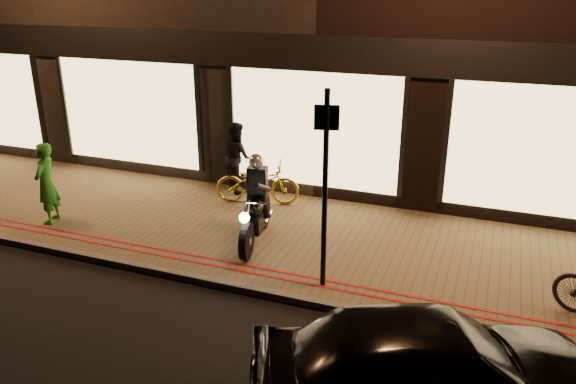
{
  "coord_description": "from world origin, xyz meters",
  "views": [
    {
      "loc": [
        3.55,
        -6.7,
        4.47
      ],
      "look_at": [
        0.33,
        1.64,
        1.1
      ],
      "focal_mm": 35.0,
      "sensor_mm": 36.0,
      "label": 1
    }
  ],
  "objects_px": {
    "sign_post": "(325,181)",
    "bicycle_gold": "(258,183)",
    "motorcycle": "(256,209)",
    "parked_car": "(430,368)",
    "person_green": "(46,183)"
  },
  "relations": [
    {
      "from": "parked_car",
      "to": "sign_post",
      "type": "bearing_deg",
      "value": 16.7
    },
    {
      "from": "sign_post",
      "to": "bicycle_gold",
      "type": "bearing_deg",
      "value": 130.18
    },
    {
      "from": "bicycle_gold",
      "to": "motorcycle",
      "type": "bearing_deg",
      "value": -172.35
    },
    {
      "from": "motorcycle",
      "to": "person_green",
      "type": "distance_m",
      "value": 4.09
    },
    {
      "from": "motorcycle",
      "to": "sign_post",
      "type": "xyz_separation_m",
      "value": [
        1.57,
        -1.04,
        1.06
      ]
    },
    {
      "from": "motorcycle",
      "to": "parked_car",
      "type": "height_order",
      "value": "motorcycle"
    },
    {
      "from": "parked_car",
      "to": "bicycle_gold",
      "type": "bearing_deg",
      "value": 16.17
    },
    {
      "from": "person_green",
      "to": "bicycle_gold",
      "type": "bearing_deg",
      "value": 108.81
    },
    {
      "from": "bicycle_gold",
      "to": "person_green",
      "type": "height_order",
      "value": "person_green"
    },
    {
      "from": "person_green",
      "to": "parked_car",
      "type": "height_order",
      "value": "person_green"
    },
    {
      "from": "bicycle_gold",
      "to": "parked_car",
      "type": "xyz_separation_m",
      "value": [
        4.15,
        -4.84,
        0.07
      ]
    },
    {
      "from": "motorcycle",
      "to": "parked_car",
      "type": "xyz_separation_m",
      "value": [
        3.43,
        -3.17,
        -0.09
      ]
    },
    {
      "from": "parked_car",
      "to": "motorcycle",
      "type": "bearing_deg",
      "value": 22.89
    },
    {
      "from": "bicycle_gold",
      "to": "person_green",
      "type": "xyz_separation_m",
      "value": [
        -3.32,
        -2.31,
        0.33
      ]
    },
    {
      "from": "sign_post",
      "to": "person_green",
      "type": "xyz_separation_m",
      "value": [
        -5.61,
        0.41,
        -0.9
      ]
    }
  ]
}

